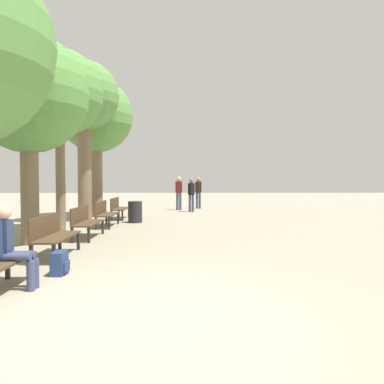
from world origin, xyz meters
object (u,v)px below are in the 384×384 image
at_px(person_seated, 12,244).
at_px(pedestrian_far, 179,191).
at_px(bench_row_2, 85,220).
at_px(tree_row_2, 60,94).
at_px(tree_row_1, 28,96).
at_px(backpack, 60,263).
at_px(bench_row_1, 52,233).
at_px(bench_row_3, 105,212).
at_px(bench_row_4, 118,207).
at_px(tree_row_3, 84,99).
at_px(trash_bin, 135,212).
at_px(pedestrian_mid, 198,191).
at_px(tree_row_4, 96,117).
at_px(pedestrian_near, 191,193).

xyz_separation_m(person_seated, pedestrian_far, (2.13, 14.03, 0.34)).
distance_m(bench_row_2, tree_row_2, 4.08).
xyz_separation_m(tree_row_1, backpack, (1.72, -2.97, -3.44)).
distance_m(bench_row_1, backpack, 1.58).
xyz_separation_m(bench_row_1, bench_row_3, (0.00, 4.94, 0.00)).
xyz_separation_m(bench_row_2, tree_row_1, (-1.09, -0.92, 3.14)).
xyz_separation_m(bench_row_3, tree_row_2, (-1.09, -1.14, 3.70)).
height_order(bench_row_1, bench_row_4, same).
xyz_separation_m(tree_row_3, trash_bin, (1.95, -0.40, -4.21)).
relative_size(tree_row_2, tree_row_3, 0.91).
bearing_deg(tree_row_1, trash_bin, 66.93).
height_order(bench_row_2, bench_row_3, same).
distance_m(bench_row_3, tree_row_2, 4.02).
distance_m(bench_row_4, tree_row_1, 6.74).
bearing_deg(pedestrian_mid, bench_row_4, -122.64).
bearing_deg(bench_row_4, person_seated, -88.62).
height_order(tree_row_4, trash_bin, tree_row_4).
bearing_deg(tree_row_3, tree_row_1, -90.00).
bearing_deg(person_seated, bench_row_1, 95.87).
relative_size(pedestrian_near, trash_bin, 2.09).
relative_size(tree_row_4, pedestrian_far, 3.37).
height_order(bench_row_3, tree_row_1, tree_row_1).
distance_m(tree_row_1, tree_row_4, 6.87).
bearing_deg(person_seated, bench_row_4, 91.38).
bearing_deg(tree_row_3, pedestrian_far, 56.56).
xyz_separation_m(bench_row_2, bench_row_4, (0.00, 4.94, 0.00)).
height_order(tree_row_4, person_seated, tree_row_4).
relative_size(bench_row_2, pedestrian_far, 0.95).
xyz_separation_m(bench_row_3, pedestrian_near, (3.00, 5.69, 0.45)).
distance_m(person_seated, pedestrian_mid, 15.35).
height_order(bench_row_2, tree_row_3, tree_row_3).
relative_size(person_seated, pedestrian_mid, 0.72).
height_order(tree_row_3, pedestrian_far, tree_row_3).
relative_size(bench_row_2, tree_row_1, 0.32).
bearing_deg(pedestrian_far, tree_row_2, -113.46).
height_order(tree_row_1, backpack, tree_row_1).
xyz_separation_m(tree_row_1, tree_row_3, (0.00, 4.98, 0.97)).
distance_m(bench_row_4, trash_bin, 1.55).
height_order(tree_row_3, pedestrian_near, tree_row_3).
bearing_deg(trash_bin, pedestrian_far, 75.05).
distance_m(bench_row_2, bench_row_3, 2.47).
height_order(tree_row_2, trash_bin, tree_row_2).
xyz_separation_m(tree_row_2, trash_bin, (1.95, 2.32, -3.80)).
xyz_separation_m(backpack, pedestrian_near, (2.37, 12.05, 0.75)).
distance_m(bench_row_2, person_seated, 4.75).
xyz_separation_m(bench_row_3, trash_bin, (0.86, 1.18, -0.10)).
xyz_separation_m(bench_row_4, tree_row_4, (-1.09, 0.98, 3.74)).
height_order(tree_row_1, tree_row_3, tree_row_3).
bearing_deg(person_seated, backpack, 65.13).
bearing_deg(tree_row_4, tree_row_3, -90.00).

